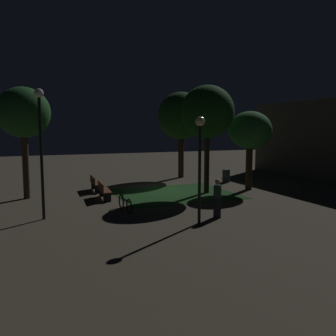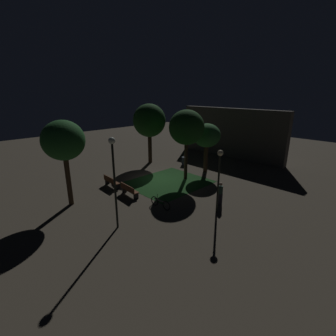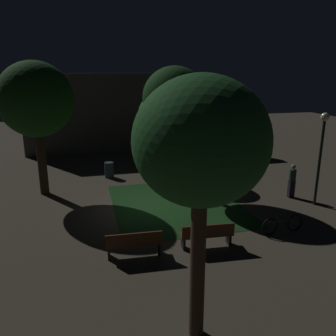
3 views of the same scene
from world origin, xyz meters
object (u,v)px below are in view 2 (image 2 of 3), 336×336
tree_left_canopy (63,141)px  trash_bin (184,161)px  bench_path_side (129,190)px  bicycle (160,203)px  tree_lawn_side (207,136)px  bench_near_trees (111,181)px  tree_near_wall (187,128)px  tree_back_right (149,121)px  lamp_post_path_center (219,170)px  lamp_post_near_wall (114,170)px  pedestrian (220,193)px

tree_left_canopy → trash_bin: size_ratio=6.61×
bench_path_side → trash_bin: 9.22m
bicycle → tree_lawn_side: bearing=107.8°
bench_near_trees → tree_lawn_side: size_ratio=0.39×
bench_near_trees → tree_near_wall: bearing=63.6°
tree_near_wall → bicycle: bearing=-63.9°
tree_back_right → bicycle: tree_back_right is taller
tree_left_canopy → trash_bin: 13.19m
lamp_post_path_center → bicycle: (-2.98, -2.16, -2.49)m
bench_path_side → tree_near_wall: (0.40, 5.80, 4.04)m
tree_near_wall → lamp_post_near_wall: (2.78, -8.86, -1.05)m
bicycle → pedestrian: 4.11m
pedestrian → lamp_post_path_center: bearing=-64.8°
tree_lawn_side → trash_bin: tree_lawn_side is taller
lamp_post_path_center → lamp_post_near_wall: (-2.87, -5.57, 0.64)m
bench_near_trees → tree_left_canopy: tree_left_canopy is taller
tree_lawn_side → tree_near_wall: bearing=-90.3°
lamp_post_path_center → bicycle: size_ratio=2.37×
bicycle → pedestrian: pedestrian is taller
bench_near_trees → tree_back_right: tree_back_right is taller
lamp_post_near_wall → trash_bin: lamp_post_near_wall is taller
tree_back_right → bench_near_trees: bearing=-64.3°
bicycle → bench_near_trees: bearing=-176.5°
bench_near_trees → tree_lawn_side: (2.89, 8.62, 3.00)m
tree_lawn_side → bench_path_side: bearing=-92.7°
bench_near_trees → tree_back_right: size_ratio=0.29×
tree_near_wall → trash_bin: tree_near_wall is taller
bicycle → lamp_post_near_wall: bearing=-88.2°
bicycle → lamp_post_path_center: bearing=35.9°
lamp_post_path_center → pedestrian: lamp_post_path_center is taller
bench_path_side → bicycle: (3.07, 0.34, -0.14)m
bench_path_side → lamp_post_near_wall: size_ratio=0.35×
tree_left_canopy → bicycle: tree_left_canopy is taller
tree_left_canopy → pedestrian: 10.80m
bench_near_trees → tree_near_wall: (2.88, 5.80, 4.04)m
bench_near_trees → pedestrian: bearing=24.1°
tree_back_right → trash_bin: (3.28, 1.90, -4.06)m
bench_near_trees → trash_bin: (-0.07, 8.86, -0.05)m
tree_left_canopy → lamp_post_path_center: bearing=39.0°
tree_near_wall → tree_lawn_side: bearing=89.7°
lamp_post_near_wall → lamp_post_path_center: bearing=62.7°
tree_left_canopy → tree_lawn_side: tree_left_canopy is taller
bench_path_side → pedestrian: (5.54, 3.58, 0.37)m
bench_near_trees → tree_near_wall: size_ratio=0.30×
tree_back_right → lamp_post_path_center: (11.88, -4.45, -1.67)m
tree_lawn_side → bicycle: bearing=-72.2°
tree_back_right → lamp_post_near_wall: size_ratio=1.20×
tree_lawn_side → trash_bin: (-2.97, 0.24, -3.05)m
bench_near_trees → pedestrian: size_ratio=1.13×
lamp_post_near_wall → pedestrian: lamp_post_near_wall is taller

